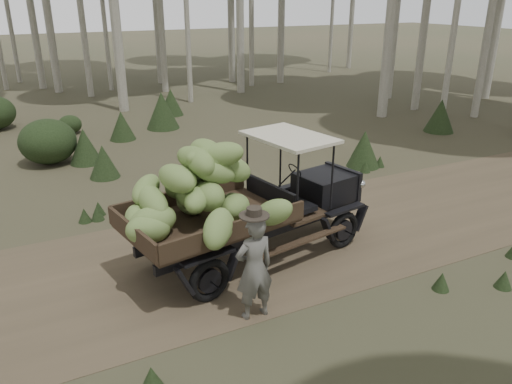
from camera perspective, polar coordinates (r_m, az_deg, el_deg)
ground at (r=8.98m, az=-2.36°, el=-7.02°), size 120.00×120.00×0.00m
dirt_track at (r=8.98m, az=-2.36°, el=-7.00°), size 70.00×4.00×0.01m
banana_truck at (r=8.02m, az=-3.86°, el=-0.18°), size 4.69×2.64×2.29m
farmer at (r=6.96m, az=-0.20°, el=-8.56°), size 0.58×0.42×1.69m
undergrowth at (r=9.95m, az=-4.87°, el=-0.72°), size 23.49×23.71×1.25m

